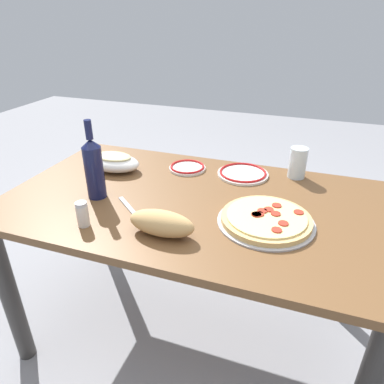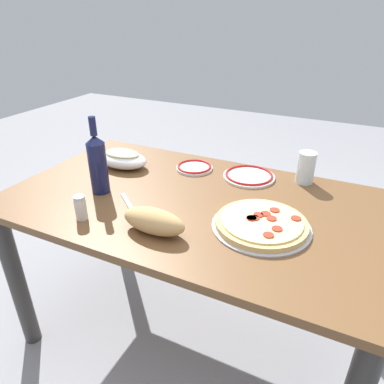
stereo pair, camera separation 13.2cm
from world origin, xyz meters
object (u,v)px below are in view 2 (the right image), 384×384
bread_loaf (154,221)px  side_plate_far (249,176)px  dining_table (192,224)px  side_plate_near (194,167)px  pepperoni_pizza (261,224)px  spice_shaker (81,208)px  baked_pasta_dish (123,158)px  wine_bottle (98,163)px  water_glass (306,168)px

bread_loaf → side_plate_far: bearing=-105.7°
dining_table → side_plate_near: side_plate_near is taller
pepperoni_pizza → spice_shaker: bearing=20.8°
pepperoni_pizza → baked_pasta_dish: 0.74m
dining_table → wine_bottle: wine_bottle is taller
pepperoni_pizza → spice_shaker: (0.57, 0.22, 0.03)m
baked_pasta_dish → water_glass: water_glass is taller
water_glass → spice_shaker: (0.63, 0.63, -0.02)m
dining_table → pepperoni_pizza: pepperoni_pizza is taller
baked_pasta_dish → bread_loaf: bread_loaf is taller
pepperoni_pizza → side_plate_far: (0.15, -0.35, -0.01)m
wine_bottle → dining_table: bearing=-163.9°
side_plate_far → wine_bottle: bearing=37.9°
spice_shaker → bread_loaf: bearing=-171.8°
baked_pasta_dish → bread_loaf: size_ratio=1.10×
side_plate_near → side_plate_far: 0.25m
baked_pasta_dish → side_plate_far: 0.57m
water_glass → bread_loaf: water_glass is taller
dining_table → spice_shaker: size_ratio=16.34×
pepperoni_pizza → baked_pasta_dish: size_ratio=1.36×
wine_bottle → bread_loaf: (-0.34, 0.15, -0.08)m
water_glass → side_plate_near: water_glass is taller
dining_table → water_glass: (-0.36, -0.34, 0.18)m
water_glass → baked_pasta_dish: bearing=14.1°
dining_table → wine_bottle: bearing=16.1°
baked_pasta_dish → side_plate_near: size_ratio=1.47×
baked_pasta_dish → side_plate_far: bearing=-166.2°
baked_pasta_dish → side_plate_near: (-0.31, -0.12, -0.03)m
baked_pasta_dish → side_plate_far: size_ratio=1.09×
dining_table → water_glass: 0.52m
dining_table → side_plate_far: 0.33m
baked_pasta_dish → spice_shaker: spice_shaker is taller
wine_bottle → side_plate_near: size_ratio=1.84×
side_plate_near → dining_table: bearing=113.7°
wine_bottle → water_glass: (-0.71, -0.44, -0.06)m
pepperoni_pizza → water_glass: size_ratio=2.49×
side_plate_far → pepperoni_pizza: bearing=113.6°
bread_loaf → spice_shaker: size_ratio=2.51×
side_plate_near → bread_loaf: bread_loaf is taller
dining_table → bread_loaf: bearing=87.2°
pepperoni_pizza → bread_loaf: size_ratio=1.50×
wine_bottle → water_glass: 0.83m
pepperoni_pizza → bread_loaf: (0.30, 0.18, 0.03)m
side_plate_far → spice_shaker: spice_shaker is taller
baked_pasta_dish → bread_loaf: bearing=135.9°
side_plate_far → bread_loaf: 0.55m
dining_table → wine_bottle: 0.43m
side_plate_near → wine_bottle: bearing=56.5°
bread_loaf → dining_table: bearing=-92.8°
pepperoni_pizza → water_glass: 0.42m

